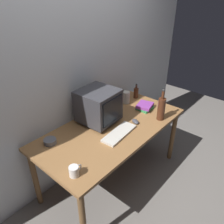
# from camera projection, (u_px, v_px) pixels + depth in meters

# --- Properties ---
(ground_plane) EXTENTS (6.00, 6.00, 0.00)m
(ground_plane) POSITION_uv_depth(u_px,v_px,m) (112.00, 177.00, 2.77)
(ground_plane) COLOR slate
(back_wall) EXTENTS (4.00, 0.08, 2.50)m
(back_wall) POSITION_uv_depth(u_px,v_px,m) (78.00, 71.00, 2.40)
(back_wall) COLOR silver
(back_wall) RESTS_ON ground
(desk) EXTENTS (1.68, 0.83, 0.75)m
(desk) POSITION_uv_depth(u_px,v_px,m) (112.00, 133.00, 2.43)
(desk) COLOR olive
(desk) RESTS_ON ground
(crt_monitor) EXTENTS (0.40, 0.41, 0.37)m
(crt_monitor) POSITION_uv_depth(u_px,v_px,m) (98.00, 106.00, 2.38)
(crt_monitor) COLOR #333338
(crt_monitor) RESTS_ON desk
(keyboard) EXTENTS (0.43, 0.19, 0.02)m
(keyboard) POSITION_uv_depth(u_px,v_px,m) (119.00, 133.00, 2.27)
(keyboard) COLOR beige
(keyboard) RESTS_ON desk
(computer_mouse) EXTENTS (0.09, 0.12, 0.04)m
(computer_mouse) POSITION_uv_depth(u_px,v_px,m) (135.00, 121.00, 2.44)
(computer_mouse) COLOR #3F3F47
(computer_mouse) RESTS_ON desk
(bottle_tall) EXTENTS (0.08, 0.08, 0.37)m
(bottle_tall) POSITION_uv_depth(u_px,v_px,m) (161.00, 108.00, 2.45)
(bottle_tall) COLOR #472314
(bottle_tall) RESTS_ON desk
(bottle_short) EXTENTS (0.06, 0.06, 0.20)m
(bottle_short) POSITION_uv_depth(u_px,v_px,m) (136.00, 93.00, 2.94)
(bottle_short) COLOR #472314
(bottle_short) RESTS_ON desk
(book_stack) EXTENTS (0.23, 0.21, 0.06)m
(book_stack) POSITION_uv_depth(u_px,v_px,m) (145.00, 106.00, 2.70)
(book_stack) COLOR #33894C
(book_stack) RESTS_ON desk
(mug) EXTENTS (0.12, 0.08, 0.09)m
(mug) POSITION_uv_depth(u_px,v_px,m) (74.00, 171.00, 1.77)
(mug) COLOR white
(mug) RESTS_ON desk
(cd_spindle) EXTENTS (0.12, 0.12, 0.04)m
(cd_spindle) POSITION_uv_depth(u_px,v_px,m) (50.00, 141.00, 2.14)
(cd_spindle) COLOR #595B66
(cd_spindle) RESTS_ON desk
(metal_canister) EXTENTS (0.09, 0.09, 0.15)m
(metal_canister) POSITION_uv_depth(u_px,v_px,m) (126.00, 97.00, 2.82)
(metal_canister) COLOR #B7B2A8
(metal_canister) RESTS_ON desk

